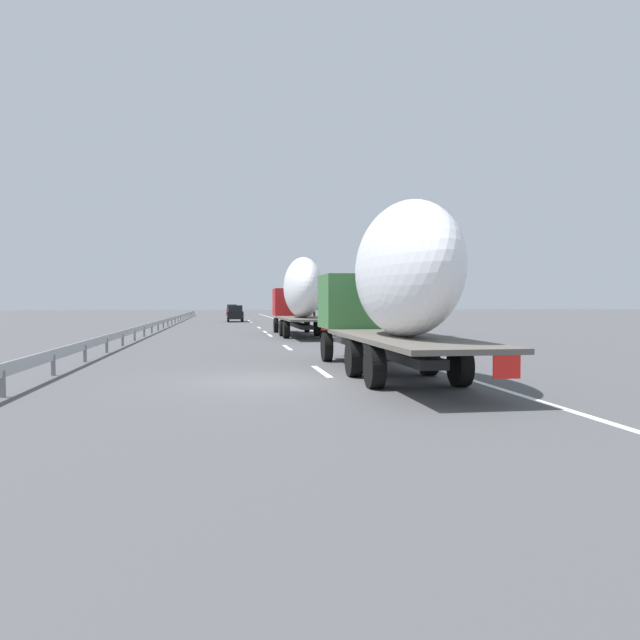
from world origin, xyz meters
The scene contains 19 objects.
ground_plane centered at (40.00, 0.00, 0.00)m, with size 260.00×260.00×0.00m, color #4C4C4F.
lane_stripe_0 centered at (2.00, -1.80, 0.00)m, with size 3.20×0.20×0.01m, color white.
lane_stripe_1 centered at (12.02, -1.80, 0.00)m, with size 3.20×0.20×0.01m, color white.
lane_stripe_2 centered at (23.02, -1.80, 0.00)m, with size 3.20×0.20×0.01m, color white.
lane_stripe_3 centered at (27.62, -1.80, 0.00)m, with size 3.20×0.20×0.01m, color white.
lane_stripe_4 centered at (35.34, -1.80, 0.00)m, with size 3.20×0.20×0.01m, color white.
lane_stripe_5 centered at (55.94, -1.80, 0.00)m, with size 3.20×0.20×0.01m, color white.
lane_stripe_6 centered at (50.06, -1.80, 0.00)m, with size 3.20×0.20×0.01m, color white.
edge_line_right centered at (45.00, -5.50, 0.00)m, with size 110.00×0.20×0.01m, color white.
truck_lead centered at (21.55, -3.60, 2.70)m, with size 13.26×2.55×4.86m.
truck_trailing centered at (0.41, -3.60, 2.65)m, with size 12.87×2.55×4.77m.
car_red_compact centered at (89.43, -0.26, 0.92)m, with size 4.59×1.81×1.80m.
car_black_suv centered at (51.68, -0.12, 0.92)m, with size 4.69×1.74×1.82m.
road_sign centered at (44.59, -6.70, 2.37)m, with size 0.10×0.90×3.44m.
tree_0 centered at (78.52, -12.88, 4.13)m, with size 2.56×2.56×6.89m.
tree_1 centered at (70.61, -11.05, 4.12)m, with size 2.48×2.48×6.72m.
tree_2 centered at (20.62, -10.21, 3.76)m, with size 3.53×3.53×6.31m.
tree_3 centered at (56.52, -9.68, 4.17)m, with size 3.28×3.28×7.12m.
guardrail_median centered at (43.00, 6.00, 0.58)m, with size 94.00×0.10×0.76m.
Camera 1 is at (-16.41, 1.15, 2.10)m, focal length 34.36 mm.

